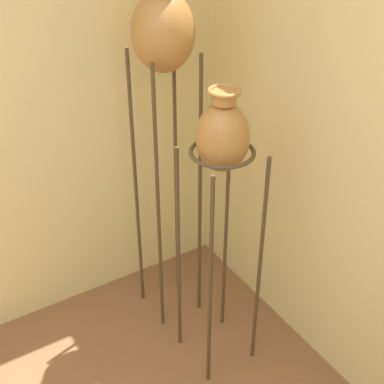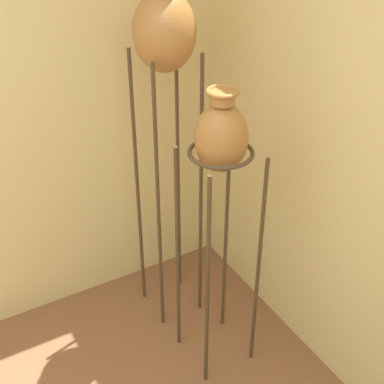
{
  "view_description": "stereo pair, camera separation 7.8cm",
  "coord_description": "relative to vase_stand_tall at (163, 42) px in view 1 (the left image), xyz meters",
  "views": [
    {
      "loc": [
        0.13,
        -0.73,
        2.41
      ],
      "look_at": [
        1.35,
        1.23,
        0.95
      ],
      "focal_mm": 50.0,
      "sensor_mm": 36.0,
      "label": 1
    },
    {
      "loc": [
        0.19,
        -0.77,
        2.41
      ],
      "look_at": [
        1.35,
        1.23,
        0.95
      ],
      "focal_mm": 50.0,
      "sensor_mm": 36.0,
      "label": 2
    }
  ],
  "objects": [
    {
      "name": "vase_stand_medium",
      "position": [
        0.03,
        -0.47,
        -0.37
      ],
      "size": [
        0.32,
        0.32,
        1.58
      ],
      "color": "#473823",
      "rests_on": "ground_plane"
    },
    {
      "name": "vase_stand_tall",
      "position": [
        0.0,
        0.0,
        0.0
      ],
      "size": [
        0.3,
        0.3,
        1.98
      ],
      "color": "#473823",
      "rests_on": "ground_plane"
    }
  ]
}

